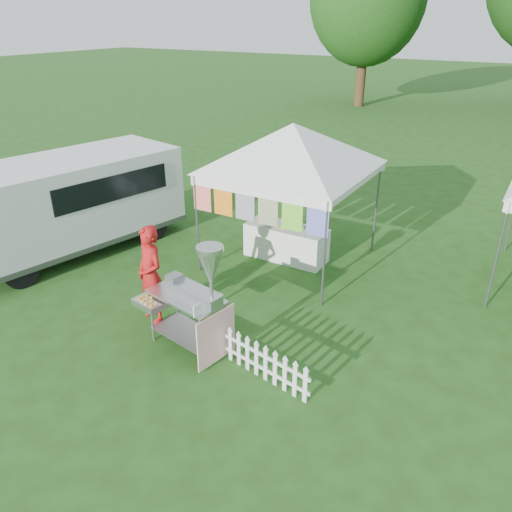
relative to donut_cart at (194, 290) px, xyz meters
The scene contains 7 objects.
ground 1.22m from the donut_cart, 137.83° to the left, with size 120.00×120.00×0.00m, color #234413.
canopy_main 4.20m from the donut_cart, 94.51° to the left, with size 4.24×4.24×3.45m.
donut_cart is the anchor object (origin of this frame).
vendor 1.34m from the donut_cart, 162.41° to the left, with size 0.65×0.43×1.78m, color #A71414.
cargo_van 5.14m from the donut_cart, 159.23° to the left, with size 3.06×5.39×2.11m.
picket_fence 1.55m from the donut_cart, ahead, with size 1.60×0.32×0.56m.
display_table 3.90m from the donut_cart, 95.93° to the left, with size 1.80×0.70×0.76m, color white.
Camera 1 is at (4.49, -5.44, 4.93)m, focal length 35.00 mm.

